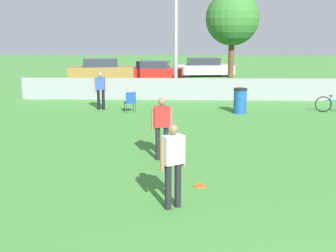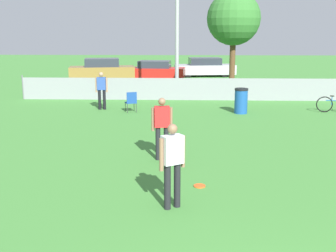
{
  "view_description": "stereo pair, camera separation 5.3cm",
  "coord_description": "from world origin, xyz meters",
  "views": [
    {
      "loc": [
        -1.96,
        -2.87,
        3.33
      ],
      "look_at": [
        -2.29,
        7.32,
        1.05
      ],
      "focal_mm": 45.0,
      "sensor_mm": 36.0,
      "label": 1
    },
    {
      "loc": [
        -1.91,
        -2.87,
        3.33
      ],
      "look_at": [
        -2.29,
        7.32,
        1.05
      ],
      "focal_mm": 45.0,
      "sensor_mm": 36.0,
      "label": 2
    }
  ],
  "objects": [
    {
      "name": "fence_backline",
      "position": [
        0.0,
        18.0,
        0.55
      ],
      "size": [
        20.15,
        0.07,
        1.21
      ],
      "color": "gray",
      "rests_on": "ground_plane"
    },
    {
      "name": "tree_near_pole",
      "position": [
        0.79,
        20.99,
        4.03
      ],
      "size": [
        2.94,
        2.94,
        5.53
      ],
      "color": "brown",
      "rests_on": "ground_plane"
    },
    {
      "name": "player_thrower_red",
      "position": [
        -2.47,
        7.89,
        0.96
      ],
      "size": [
        0.55,
        0.26,
        1.67
      ],
      "rotation": [
        0.0,
        0.0,
        0.1
      ],
      "color": "black",
      "rests_on": "ground_plane"
    },
    {
      "name": "player_receiver_white",
      "position": [
        -2.11,
        4.75,
        0.96
      ],
      "size": [
        0.48,
        0.4,
        1.67
      ],
      "rotation": [
        0.0,
        0.0,
        0.56
      ],
      "color": "black",
      "rests_on": "ground_plane"
    },
    {
      "name": "spectator_in_blue",
      "position": [
        -5.49,
        15.25,
        0.94
      ],
      "size": [
        0.54,
        0.24,
        1.64
      ],
      "rotation": [
        0.0,
        0.0,
        3.21
      ],
      "color": "black",
      "rests_on": "ground_plane"
    },
    {
      "name": "frisbee_disc",
      "position": [
        -1.54,
        5.92,
        0.01
      ],
      "size": [
        0.27,
        0.27,
        0.03
      ],
      "color": "#E5591E",
      "rests_on": "ground_plane"
    },
    {
      "name": "folding_chair_sideline",
      "position": [
        -4.13,
        14.63,
        0.49
      ],
      "size": [
        0.56,
        0.56,
        0.87
      ],
      "rotation": [
        0.0,
        0.0,
        3.5
      ],
      "color": "#333338",
      "rests_on": "ground_plane"
    },
    {
      "name": "bicycle_sideline",
      "position": [
        4.54,
        14.84,
        0.35
      ],
      "size": [
        1.64,
        0.51,
        0.73
      ],
      "rotation": [
        0.0,
        0.0,
        -0.22
      ],
      "color": "black",
      "rests_on": "ground_plane"
    },
    {
      "name": "trash_bin",
      "position": [
        0.48,
        14.58,
        0.53
      ],
      "size": [
        0.56,
        0.56,
        1.05
      ],
      "color": "#194C99",
      "rests_on": "ground_plane"
    },
    {
      "name": "parked_car_tan",
      "position": [
        -7.69,
        26.77,
        0.74
      ],
      "size": [
        4.76,
        2.61,
        1.52
      ],
      "rotation": [
        0.0,
        0.0,
        0.18
      ],
      "color": "black",
      "rests_on": "ground_plane"
    },
    {
      "name": "parked_car_red",
      "position": [
        -4.0,
        27.22,
        0.65
      ],
      "size": [
        4.38,
        2.08,
        1.34
      ],
      "rotation": [
        0.0,
        0.0,
        -0.08
      ],
      "color": "black",
      "rests_on": "ground_plane"
    },
    {
      "name": "parked_car_silver",
      "position": [
        -0.31,
        29.66,
        0.68
      ],
      "size": [
        4.72,
        2.4,
        1.41
      ],
      "rotation": [
        0.0,
        0.0,
        0.13
      ],
      "color": "black",
      "rests_on": "ground_plane"
    }
  ]
}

